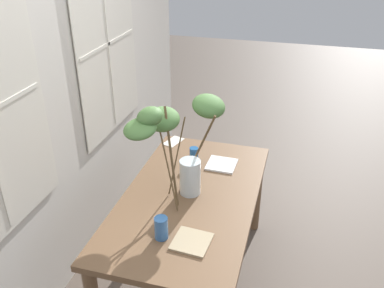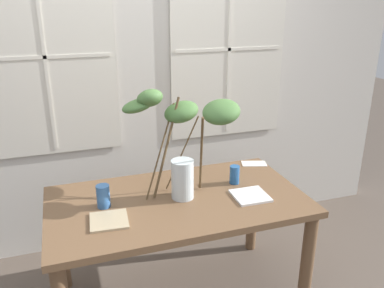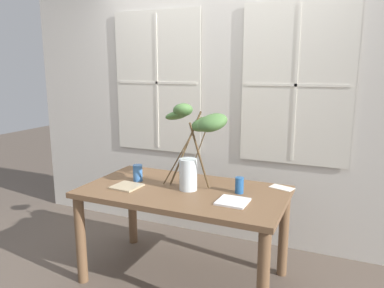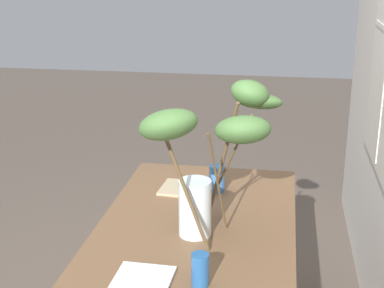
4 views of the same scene
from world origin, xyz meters
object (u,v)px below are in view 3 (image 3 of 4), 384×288
dining_table (184,203)px  plate_square_left (127,186)px  drinking_glass_blue_left (138,173)px  drinking_glass_blue_right (239,185)px  vase_with_branches (195,135)px  plate_square_right (233,202)px

dining_table → plate_square_left: plate_square_left is taller
drinking_glass_blue_left → drinking_glass_blue_right: size_ratio=1.12×
vase_with_branches → drinking_glass_blue_left: 0.60m
plate_square_left → plate_square_right: same height
plate_square_left → dining_table: bearing=17.2°
dining_table → vase_with_branches: (0.06, 0.09, 0.52)m
plate_square_right → drinking_glass_blue_right: bearing=93.9°
drinking_glass_blue_left → plate_square_left: drinking_glass_blue_left is taller
vase_with_branches → drinking_glass_blue_left: (-0.49, -0.05, -0.34)m
drinking_glass_blue_right → plate_square_left: size_ratio=0.60×
dining_table → drinking_glass_blue_right: bearing=11.9°
drinking_glass_blue_right → plate_square_right: size_ratio=0.58×
vase_with_branches → plate_square_left: (-0.49, -0.23, -0.40)m
dining_table → plate_square_right: (0.43, -0.12, 0.12)m
vase_with_branches → drinking_glass_blue_right: vase_with_branches is taller
drinking_glass_blue_left → drinking_glass_blue_right: drinking_glass_blue_left is taller
vase_with_branches → plate_square_left: vase_with_branches is taller
drinking_glass_blue_left → plate_square_left: (0.01, -0.18, -0.06)m
drinking_glass_blue_left → plate_square_left: size_ratio=0.67×
dining_table → drinking_glass_blue_right: size_ratio=12.79×
drinking_glass_blue_left → drinking_glass_blue_right: 0.85m
drinking_glass_blue_right → plate_square_right: drinking_glass_blue_right is taller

